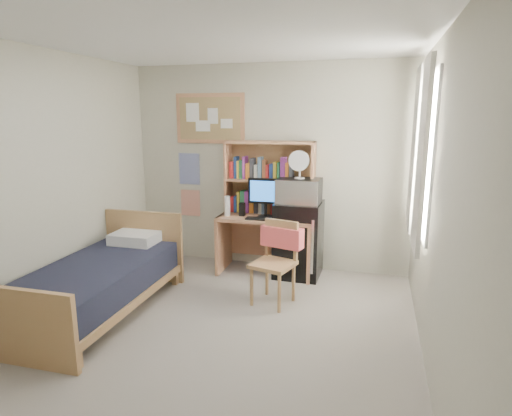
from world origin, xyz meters
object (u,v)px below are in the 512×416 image
(bulletin_board, at_px, (210,118))
(mini_fridge, at_px, (299,239))
(bed, at_px, (97,289))
(microwave, at_px, (299,191))
(speaker_left, at_px, (242,209))
(speaker_right, at_px, (290,212))
(desk, at_px, (267,244))
(desk_chair, at_px, (273,264))
(desk_fan, at_px, (300,166))
(monitor, at_px, (266,199))

(bulletin_board, distance_m, mini_fridge, 1.94)
(bed, bearing_deg, microwave, 41.22)
(speaker_left, xyz_separation_m, speaker_right, (0.60, 0.01, -0.00))
(bulletin_board, distance_m, desk, 1.79)
(desk_chair, distance_m, speaker_left, 1.07)
(microwave, bearing_deg, bed, -136.63)
(bulletin_board, relative_size, desk, 0.80)
(microwave, relative_size, desk_fan, 1.67)
(speaker_left, bearing_deg, microwave, 4.26)
(desk_chair, relative_size, monitor, 1.90)
(monitor, bearing_deg, mini_fridge, 10.18)
(monitor, xyz_separation_m, microwave, (0.40, 0.06, 0.11))
(speaker_left, relative_size, desk_fan, 0.54)
(monitor, xyz_separation_m, speaker_right, (0.30, 0.01, -0.15))
(desk, bearing_deg, desk_fan, -1.12)
(desk_fan, bearing_deg, microwave, 0.00)
(desk_chair, relative_size, bed, 0.47)
(bulletin_board, distance_m, bed, 2.56)
(bulletin_board, xyz_separation_m, desk_fan, (1.24, -0.30, -0.55))
(bed, distance_m, speaker_left, 1.92)
(desk_chair, bearing_deg, monitor, 124.87)
(desk_chair, bearing_deg, speaker_left, 141.45)
(bed, bearing_deg, desk_chair, 22.50)
(bed, distance_m, monitor, 2.15)
(mini_fridge, relative_size, monitor, 2.00)
(desk, height_order, bed, desk)
(monitor, xyz_separation_m, desk_fan, (0.40, 0.06, 0.40))
(microwave, xyz_separation_m, desk_fan, (0.00, 0.00, 0.30))
(bed, bearing_deg, speaker_left, 54.40)
(mini_fridge, distance_m, speaker_left, 0.79)
(desk, distance_m, monitor, 0.60)
(desk, bearing_deg, bulletin_board, 159.21)
(desk_chair, bearing_deg, bulletin_board, 149.32)
(bulletin_board, xyz_separation_m, desk, (0.84, -0.30, -1.55))
(desk, relative_size, desk_fan, 3.91)
(bed, distance_m, desk_fan, 2.61)
(mini_fridge, bearing_deg, monitor, -167.35)
(bed, xyz_separation_m, speaker_left, (1.05, 1.51, 0.56))
(desk, height_order, desk_chair, desk_chair)
(bulletin_board, relative_size, microwave, 1.86)
(monitor, height_order, speaker_left, monitor)
(speaker_right, bearing_deg, mini_fridge, 35.32)
(bulletin_board, distance_m, desk_chair, 2.20)
(desk, xyz_separation_m, mini_fridge, (0.40, 0.02, 0.10))
(bed, height_order, monitor, monitor)
(desk, bearing_deg, desk_chair, -72.79)
(mini_fridge, relative_size, microwave, 1.84)
(desk_fan, bearing_deg, desk, -178.65)
(speaker_left, bearing_deg, monitor, -0.00)
(mini_fridge, distance_m, monitor, 0.65)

